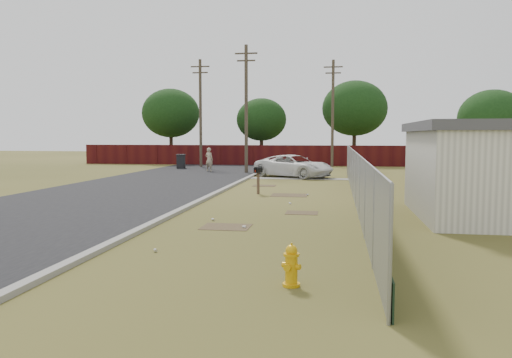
% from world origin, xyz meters
% --- Properties ---
extents(ground, '(120.00, 120.00, 0.00)m').
position_xyz_m(ground, '(0.00, 0.00, 0.00)').
color(ground, olive).
rests_on(ground, ground).
extents(street, '(15.10, 60.00, 0.12)m').
position_xyz_m(street, '(-6.76, 8.05, 0.02)').
color(street, black).
rests_on(street, ground).
extents(chainlink_fence, '(0.10, 27.06, 2.02)m').
position_xyz_m(chainlink_fence, '(3.12, 1.03, 0.80)').
color(chainlink_fence, gray).
rests_on(chainlink_fence, ground).
extents(privacy_fence, '(30.00, 0.12, 1.80)m').
position_xyz_m(privacy_fence, '(-6.00, 25.00, 0.90)').
color(privacy_fence, '#400E0D').
rests_on(privacy_fence, ground).
extents(utility_poles, '(12.60, 8.24, 9.00)m').
position_xyz_m(utility_poles, '(-3.67, 20.67, 4.69)').
color(utility_poles, '#493D30').
rests_on(utility_poles, ground).
extents(horizon_trees, '(33.32, 31.94, 7.78)m').
position_xyz_m(horizon_trees, '(0.84, 23.56, 4.63)').
color(horizon_trees, '#342617').
rests_on(horizon_trees, ground).
extents(fire_hydrant, '(0.41, 0.41, 0.78)m').
position_xyz_m(fire_hydrant, '(1.58, -10.41, 0.36)').
color(fire_hydrant, '#DAA00B').
rests_on(fire_hydrant, ground).
extents(mailbox, '(0.35, 0.54, 1.25)m').
position_xyz_m(mailbox, '(-1.14, 3.25, 0.99)').
color(mailbox, brown).
rests_on(mailbox, ground).
extents(pickup_truck, '(5.65, 4.62, 1.43)m').
position_xyz_m(pickup_truck, '(-0.31, 12.70, 0.72)').
color(pickup_truck, white).
rests_on(pickup_truck, ground).
extents(pedestrian, '(0.75, 0.62, 1.76)m').
position_xyz_m(pedestrian, '(-6.96, 16.85, 0.88)').
color(pedestrian, tan).
rests_on(pedestrian, ground).
extents(trash_bin, '(0.93, 0.91, 1.15)m').
position_xyz_m(trash_bin, '(-10.01, 19.64, 0.59)').
color(trash_bin, black).
rests_on(trash_bin, ground).
extents(scattered_litter, '(2.94, 11.45, 0.07)m').
position_xyz_m(scattered_litter, '(-0.34, -2.86, 0.04)').
color(scattered_litter, silver).
rests_on(scattered_litter, ground).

